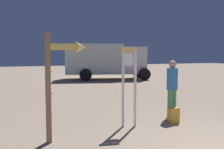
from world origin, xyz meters
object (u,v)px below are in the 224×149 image
Objects in this scene: standing_clock at (129,80)px; arrow_sign at (61,70)px; backpack at (173,116)px; box_truck_near at (105,60)px; person_near_clock at (172,86)px.

arrow_sign is at bearing -169.53° from standing_clock.
backpack is 0.06× the size of box_truck_near.
person_near_clock is 4.10× the size of backpack.
standing_clock is at bearing 10.47° from arrow_sign.
backpack is (1.31, -0.20, -1.06)m from standing_clock.
arrow_sign is 1.38× the size of person_near_clock.
backpack is at bearing -123.97° from person_near_clock.
arrow_sign is 3.73m from person_near_clock.
box_truck_near is at bearing 76.40° from backpack.
standing_clock is at bearing -167.23° from person_near_clock.
box_truck_near reaches higher than person_near_clock.
person_near_clock is at bearing 56.03° from backpack.
box_truck_near is (6.20, 12.56, -0.06)m from arrow_sign.
person_near_clock is (3.60, 0.74, -0.62)m from arrow_sign.
box_truck_near is at bearing 63.71° from arrow_sign.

